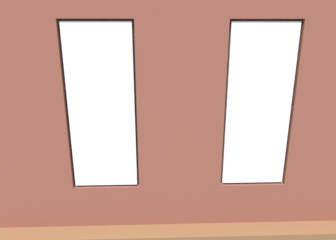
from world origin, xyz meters
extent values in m
cube|color=brown|center=(0.00, 0.00, -0.05)|extent=(6.62, 5.53, 0.10)
cube|color=brown|center=(0.00, 2.39, 1.62)|extent=(1.14, 0.16, 3.25)
cube|color=brown|center=(2.25, 2.39, 1.62)|extent=(1.52, 0.16, 3.25)
cube|color=brown|center=(-1.03, 2.39, 0.31)|extent=(0.92, 0.16, 0.61)
cube|color=brown|center=(-1.03, 2.39, 3.05)|extent=(0.92, 0.16, 0.40)
cube|color=white|center=(-1.03, 2.43, 1.73)|extent=(0.86, 0.03, 2.18)
cube|color=#38281E|center=(-1.03, 2.37, 1.73)|extent=(0.92, 0.04, 2.24)
cube|color=brown|center=(1.03, 2.39, 0.31)|extent=(0.92, 0.16, 0.61)
cube|color=brown|center=(1.03, 2.39, 3.05)|extent=(0.92, 0.16, 0.40)
cube|color=white|center=(1.03, 2.43, 1.73)|extent=(0.86, 0.03, 2.18)
cube|color=#38281E|center=(1.03, 2.37, 1.73)|extent=(0.92, 0.04, 2.24)
cube|color=olive|center=(0.00, 2.29, 0.58)|extent=(3.18, 0.24, 0.06)
cube|color=black|center=(0.00, 2.30, 2.26)|extent=(0.46, 0.03, 0.62)
cube|color=teal|center=(0.00, 2.28, 2.26)|extent=(0.40, 0.01, 0.56)
cube|color=silver|center=(2.96, 0.20, 1.62)|extent=(0.10, 4.53, 3.25)
cube|color=black|center=(-0.01, 1.69, 0.21)|extent=(2.07, 0.85, 0.42)
cube|color=black|center=(-0.01, 2.01, 0.61)|extent=(2.07, 0.24, 0.38)
cube|color=black|center=(-0.94, 1.69, 0.52)|extent=(0.22, 0.85, 0.24)
cube|color=black|center=(0.91, 1.69, 0.52)|extent=(0.22, 0.85, 0.24)
cube|color=#232326|center=(-0.56, 1.65, 0.48)|extent=(0.50, 0.65, 0.12)
cube|color=#232326|center=(-0.01, 1.65, 0.48)|extent=(0.50, 0.65, 0.12)
cube|color=#232326|center=(0.53, 1.65, 0.48)|extent=(0.50, 0.65, 0.12)
cube|color=black|center=(-2.26, 0.66, 0.21)|extent=(0.97, 1.87, 0.42)
cube|color=black|center=(-2.59, 0.68, 0.61)|extent=(0.36, 1.83, 0.38)
cube|color=black|center=(-2.31, -0.14, 0.52)|extent=(0.86, 0.28, 0.24)
cube|color=black|center=(-2.21, 1.46, 0.52)|extent=(0.86, 0.28, 0.24)
cube|color=#232326|center=(-2.24, 0.32, 0.48)|extent=(0.69, 0.68, 0.12)
cube|color=#232326|center=(-2.20, 1.00, 0.48)|extent=(0.69, 0.68, 0.12)
cube|color=olive|center=(0.33, -0.13, 0.44)|extent=(1.21, 0.88, 0.04)
cube|color=olive|center=(-0.22, -0.51, 0.21)|extent=(0.07, 0.07, 0.42)
cube|color=olive|center=(0.87, -0.51, 0.21)|extent=(0.07, 0.07, 0.42)
cube|color=olive|center=(-0.22, 0.25, 0.21)|extent=(0.07, 0.07, 0.42)
cube|color=olive|center=(0.87, 0.25, 0.21)|extent=(0.07, 0.07, 0.42)
cylinder|color=silver|center=(0.69, 0.00, 0.50)|extent=(0.08, 0.08, 0.09)
cylinder|color=gray|center=(0.48, -0.24, 0.51)|extent=(0.12, 0.12, 0.10)
sphere|color=#337F38|center=(0.48, -0.24, 0.62)|extent=(0.14, 0.14, 0.14)
cube|color=black|center=(0.33, -0.13, 0.47)|extent=(0.16, 0.16, 0.02)
cube|color=black|center=(2.66, -0.03, 0.30)|extent=(1.30, 0.42, 0.59)
cube|color=black|center=(2.66, -0.03, 0.62)|extent=(0.52, 0.20, 0.05)
cube|color=black|center=(2.66, -0.03, 0.67)|extent=(0.06, 0.04, 0.06)
cube|color=black|center=(2.66, -0.03, 1.06)|extent=(1.19, 0.04, 0.70)
cube|color=black|center=(2.66, -0.05, 1.06)|extent=(1.14, 0.01, 0.65)
cylinder|color=olive|center=(0.78, -1.49, 0.14)|extent=(0.50, 0.50, 0.28)
ellipsoid|color=silver|center=(0.78, -1.49, 0.47)|extent=(1.11, 1.11, 0.44)
ellipsoid|color=navy|center=(0.87, -1.49, 0.59)|extent=(0.44, 0.44, 0.18)
cylinder|color=beige|center=(2.11, 1.07, 0.16)|extent=(0.33, 0.33, 0.31)
cylinder|color=brown|center=(2.11, 1.07, 0.54)|extent=(0.06, 0.06, 0.45)
cone|color=#286B2D|center=(2.31, 1.11, 1.01)|extent=(0.54, 0.24, 0.59)
cone|color=#286B2D|center=(2.15, 1.28, 1.01)|extent=(0.23, 0.55, 0.59)
cone|color=#286B2D|center=(1.94, 1.04, 1.03)|extent=(0.49, 0.22, 0.62)
cone|color=#286B2D|center=(2.14, 0.87, 1.01)|extent=(0.22, 0.53, 0.59)
cylinder|color=#9E5638|center=(2.36, -1.72, 0.15)|extent=(0.31, 0.31, 0.31)
cylinder|color=brown|center=(2.36, -1.72, 0.39)|extent=(0.05, 0.05, 0.16)
ellipsoid|color=#1E5B28|center=(2.36, -1.72, 0.62)|extent=(0.50, 0.50, 0.31)
cylinder|color=beige|center=(-2.46, 1.84, 0.15)|extent=(0.29, 0.29, 0.29)
cylinder|color=brown|center=(-2.46, 1.84, 0.45)|extent=(0.05, 0.05, 0.31)
cone|color=#286B2D|center=(-2.23, 1.86, 0.86)|extent=(0.56, 0.17, 0.60)
cone|color=#286B2D|center=(-2.43, 1.56, 0.81)|extent=(0.19, 0.64, 0.51)
cylinder|color=brown|center=(1.94, 1.84, 0.17)|extent=(0.37, 0.37, 0.34)
cylinder|color=brown|center=(1.94, 1.84, 0.60)|extent=(0.07, 0.07, 0.53)
cone|color=#286B2D|center=(2.19, 1.83, 1.14)|extent=(0.59, 0.13, 0.62)
cone|color=#286B2D|center=(1.97, 2.07, 1.16)|extent=(0.20, 0.57, 0.65)
cone|color=#286B2D|center=(1.71, 2.02, 1.10)|extent=(0.58, 0.51, 0.55)
cone|color=#286B2D|center=(1.74, 1.63, 1.11)|extent=(0.52, 0.55, 0.57)
cone|color=#286B2D|center=(1.97, 1.56, 1.11)|extent=(0.20, 0.65, 0.58)
camera|label=1|loc=(0.30, 6.21, 2.72)|focal=32.00mm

